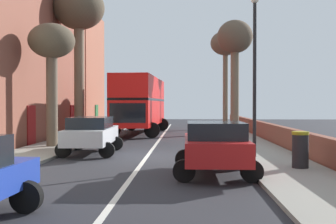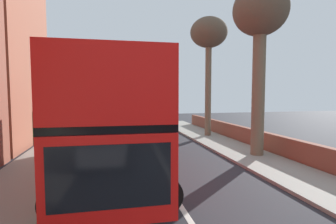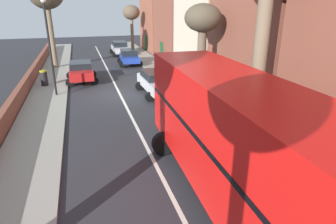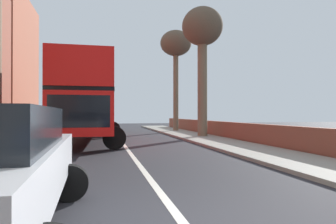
{
  "view_description": "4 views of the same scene",
  "coord_description": "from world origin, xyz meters",
  "px_view_note": "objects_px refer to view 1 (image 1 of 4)",
  "views": [
    {
      "loc": [
        1.61,
        -17.56,
        2.19
      ],
      "look_at": [
        0.54,
        7.54,
        1.7
      ],
      "focal_mm": 44.83,
      "sensor_mm": 36.0,
      "label": 1
    },
    {
      "loc": [
        -1.88,
        2.95,
        3.12
      ],
      "look_at": [
        0.46,
        12.92,
        2.39
      ],
      "focal_mm": 26.47,
      "sensor_mm": 36.0,
      "label": 2
    },
    {
      "loc": [
        2.45,
        19.52,
        6.0
      ],
      "look_at": [
        -1.23,
        7.52,
        1.29
      ],
      "focal_mm": 30.54,
      "sensor_mm": 36.0,
      "label": 3
    },
    {
      "loc": [
        -1.14,
        -3.26,
        1.54
      ],
      "look_at": [
        1.82,
        9.06,
        1.62
      ],
      "focal_mm": 30.12,
      "sensor_mm": 36.0,
      "label": 4
    }
  ],
  "objects_px": {
    "parked_car_red_right_0": "(215,145)",
    "street_tree_left_0": "(52,49)",
    "litter_bin_right": "(300,150)",
    "street_tree_left_4": "(79,14)",
    "street_tree_right_5": "(225,47)",
    "parked_car_silver_left_2": "(91,133)",
    "double_decker_bus": "(140,102)",
    "lamppost_right": "(255,62)",
    "street_tree_right_3": "(235,43)"
  },
  "relations": [
    {
      "from": "parked_car_red_right_0",
      "to": "lamppost_right",
      "type": "xyz_separation_m",
      "value": [
        1.8,
        3.71,
        2.87
      ]
    },
    {
      "from": "litter_bin_right",
      "to": "parked_car_silver_left_2",
      "type": "bearing_deg",
      "value": 150.48
    },
    {
      "from": "street_tree_left_4",
      "to": "street_tree_right_5",
      "type": "bearing_deg",
      "value": 47.85
    },
    {
      "from": "street_tree_left_4",
      "to": "street_tree_right_5",
      "type": "height_order",
      "value": "street_tree_left_4"
    },
    {
      "from": "double_decker_bus",
      "to": "parked_car_silver_left_2",
      "type": "relative_size",
      "value": 2.37
    },
    {
      "from": "parked_car_red_right_0",
      "to": "lamppost_right",
      "type": "height_order",
      "value": "lamppost_right"
    },
    {
      "from": "litter_bin_right",
      "to": "lamppost_right",
      "type": "bearing_deg",
      "value": 109.03
    },
    {
      "from": "parked_car_red_right_0",
      "to": "parked_car_silver_left_2",
      "type": "height_order",
      "value": "parked_car_red_right_0"
    },
    {
      "from": "street_tree_left_0",
      "to": "litter_bin_right",
      "type": "xyz_separation_m",
      "value": [
        10.24,
        -6.6,
        -4.16
      ]
    },
    {
      "from": "parked_car_red_right_0",
      "to": "street_tree_left_0",
      "type": "distance_m",
      "value": 11.22
    },
    {
      "from": "parked_car_red_right_0",
      "to": "street_tree_right_3",
      "type": "xyz_separation_m",
      "value": [
        2.75,
        18.56,
        5.76
      ]
    },
    {
      "from": "parked_car_silver_left_2",
      "to": "street_tree_right_3",
      "type": "relative_size",
      "value": 0.56
    },
    {
      "from": "parked_car_silver_left_2",
      "to": "lamppost_right",
      "type": "bearing_deg",
      "value": -12.57
    },
    {
      "from": "parked_car_red_right_0",
      "to": "parked_car_silver_left_2",
      "type": "bearing_deg",
      "value": 133.73
    },
    {
      "from": "double_decker_bus",
      "to": "parked_car_red_right_0",
      "type": "bearing_deg",
      "value": -76.55
    },
    {
      "from": "street_tree_left_0",
      "to": "lamppost_right",
      "type": "xyz_separation_m",
      "value": [
        9.24,
        -3.7,
        -1.07
      ]
    },
    {
      "from": "parked_car_silver_left_2",
      "to": "street_tree_right_5",
      "type": "xyz_separation_m",
      "value": [
        7.63,
        19.46,
        6.33
      ]
    },
    {
      "from": "lamppost_right",
      "to": "street_tree_left_4",
      "type": "bearing_deg",
      "value": 134.3
    },
    {
      "from": "lamppost_right",
      "to": "parked_car_red_right_0",
      "type": "bearing_deg",
      "value": -115.89
    },
    {
      "from": "parked_car_silver_left_2",
      "to": "street_tree_left_0",
      "type": "xyz_separation_m",
      "value": [
        -2.44,
        2.18,
        3.94
      ]
    },
    {
      "from": "parked_car_silver_left_2",
      "to": "parked_car_red_right_0",
      "type": "bearing_deg",
      "value": -46.27
    },
    {
      "from": "street_tree_left_4",
      "to": "double_decker_bus",
      "type": "bearing_deg",
      "value": 50.86
    },
    {
      "from": "street_tree_right_5",
      "to": "street_tree_left_0",
      "type": "bearing_deg",
      "value": -120.24
    },
    {
      "from": "street_tree_left_0",
      "to": "street_tree_right_3",
      "type": "distance_m",
      "value": 15.21
    },
    {
      "from": "parked_car_red_right_0",
      "to": "street_tree_left_0",
      "type": "xyz_separation_m",
      "value": [
        -7.44,
        7.41,
        3.94
      ]
    },
    {
      "from": "street_tree_right_5",
      "to": "parked_car_red_right_0",
      "type": "bearing_deg",
      "value": -96.08
    },
    {
      "from": "street_tree_right_5",
      "to": "street_tree_right_3",
      "type": "bearing_deg",
      "value": -88.91
    },
    {
      "from": "street_tree_right_3",
      "to": "street_tree_left_0",
      "type": "bearing_deg",
      "value": -132.42
    },
    {
      "from": "street_tree_left_0",
      "to": "litter_bin_right",
      "type": "relative_size",
      "value": 5.11
    },
    {
      "from": "double_decker_bus",
      "to": "litter_bin_right",
      "type": "relative_size",
      "value": 9.33
    },
    {
      "from": "lamppost_right",
      "to": "street_tree_left_0",
      "type": "bearing_deg",
      "value": 158.18
    },
    {
      "from": "parked_car_red_right_0",
      "to": "lamppost_right",
      "type": "distance_m",
      "value": 5.02
    },
    {
      "from": "parked_car_silver_left_2",
      "to": "litter_bin_right",
      "type": "relative_size",
      "value": 3.94
    },
    {
      "from": "street_tree_left_4",
      "to": "lamppost_right",
      "type": "xyz_separation_m",
      "value": [
        9.42,
        -9.65,
        -4.02
      ]
    },
    {
      "from": "street_tree_right_5",
      "to": "litter_bin_right",
      "type": "xyz_separation_m",
      "value": [
        0.17,
        -23.88,
        -6.55
      ]
    },
    {
      "from": "parked_car_red_right_0",
      "to": "litter_bin_right",
      "type": "bearing_deg",
      "value": 16.11
    },
    {
      "from": "street_tree_right_3",
      "to": "street_tree_right_5",
      "type": "height_order",
      "value": "street_tree_right_5"
    },
    {
      "from": "street_tree_left_0",
      "to": "street_tree_right_5",
      "type": "distance_m",
      "value": 20.14
    },
    {
      "from": "parked_car_silver_left_2",
      "to": "street_tree_right_5",
      "type": "bearing_deg",
      "value": 68.6
    },
    {
      "from": "litter_bin_right",
      "to": "street_tree_left_0",
      "type": "bearing_deg",
      "value": 147.2
    },
    {
      "from": "lamppost_right",
      "to": "double_decker_bus",
      "type": "bearing_deg",
      "value": 113.42
    },
    {
      "from": "double_decker_bus",
      "to": "litter_bin_right",
      "type": "bearing_deg",
      "value": -67.32
    },
    {
      "from": "parked_car_silver_left_2",
      "to": "litter_bin_right",
      "type": "distance_m",
      "value": 8.96
    },
    {
      "from": "double_decker_bus",
      "to": "street_tree_left_0",
      "type": "height_order",
      "value": "street_tree_left_0"
    },
    {
      "from": "parked_car_red_right_0",
      "to": "street_tree_left_4",
      "type": "relative_size",
      "value": 0.43
    },
    {
      "from": "parked_car_red_right_0",
      "to": "street_tree_left_0",
      "type": "height_order",
      "value": "street_tree_left_0"
    },
    {
      "from": "parked_car_red_right_0",
      "to": "lamppost_right",
      "type": "bearing_deg",
      "value": 64.11
    },
    {
      "from": "double_decker_bus",
      "to": "lamppost_right",
      "type": "height_order",
      "value": "lamppost_right"
    },
    {
      "from": "street_tree_left_4",
      "to": "street_tree_right_5",
      "type": "relative_size",
      "value": 1.11
    },
    {
      "from": "parked_car_red_right_0",
      "to": "litter_bin_right",
      "type": "height_order",
      "value": "parked_car_red_right_0"
    }
  ]
}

